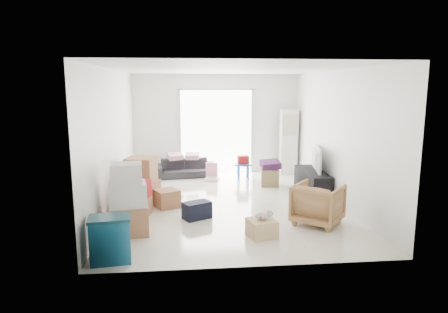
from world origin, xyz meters
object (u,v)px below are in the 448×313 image
sofa (185,165)px  kids_table (243,163)px  television (313,168)px  armchair (318,202)px  ottoman (270,177)px  wood_crate (262,228)px  ac_tower (288,142)px  storage_bins (110,239)px  tv_console (313,181)px

sofa → kids_table: (1.49, -0.44, 0.12)m
television → armchair: 2.16m
television → ottoman: (-0.83, 0.68, -0.35)m
kids_table → television: bearing=-45.7°
armchair → ottoman: (-0.25, 2.76, -0.18)m
wood_crate → armchair: bearing=24.6°
ac_tower → ottoman: ac_tower is taller
kids_table → ac_tower: bearing=23.8°
armchair → wood_crate: bearing=63.6°
television → storage_bins: size_ratio=1.48×
armchair → kids_table: armchair is taller
television → kids_table: (-1.38, 1.42, -0.12)m
television → armchair: armchair is taller
sofa → wood_crate: bearing=-81.8°
sofa → wood_crate: size_ratio=3.90×
sofa → kids_table: sofa is taller
storage_bins → television: bearing=40.1°
ac_tower → kids_table: (-1.33, -0.59, -0.44)m
kids_table → wood_crate: (-0.28, -3.99, -0.30)m
tv_console → wood_crate: 3.07m
storage_bins → wood_crate: 2.35m
kids_table → wood_crate: 4.01m
sofa → storage_bins: size_ratio=2.53×
armchair → ottoman: armchair is taller
tv_console → armchair: size_ratio=1.88×
wood_crate → storage_bins: bearing=-162.4°
kids_table → wood_crate: kids_table is taller
tv_console → kids_table: size_ratio=2.41×
ac_tower → tv_console: bearing=-88.6°
ottoman → wood_crate: ottoman is taller
ottoman → armchair: bearing=-84.8°
tv_console → storage_bins: bearing=-139.9°
ac_tower → kids_table: size_ratio=2.85×
tv_console → ottoman: tv_console is taller
wood_crate → ac_tower: bearing=70.6°
armchair → storage_bins: bearing=58.9°
television → ottoman: television is taller
sofa → kids_table: size_ratio=2.64×
storage_bins → kids_table: 5.33m
ac_tower → sofa: size_ratio=1.08×
wood_crate → television: bearing=57.1°
ac_tower → kids_table: 1.52m
sofa → tv_console: bearing=-39.9°
storage_bins → armchair: bearing=20.0°
television → ottoman: bearing=62.9°
ottoman → wood_crate: (-0.83, -3.26, -0.07)m
tv_console → wood_crate: bearing=-122.9°
wood_crate → kids_table: bearing=85.9°
sofa → ottoman: bearing=-36.9°
sofa → armchair: (2.29, -3.93, 0.08)m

